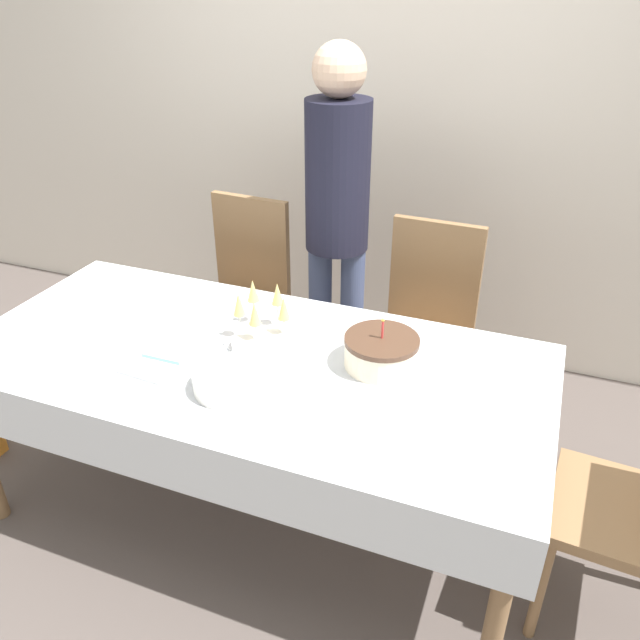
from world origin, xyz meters
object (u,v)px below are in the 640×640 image
Objects in this scene: dining_chair_far_left at (242,290)px; person_standing at (337,204)px; birthday_cake at (381,351)px; plate_stack_dessert at (262,345)px; dining_chair_far_right at (425,323)px; champagne_tray at (263,316)px; plate_stack_main at (233,380)px.

person_standing is at bearing 8.71° from dining_chair_far_left.
birthday_cake is 1.17× the size of plate_stack_dessert.
person_standing is at bearing 171.01° from dining_chair_far_right.
birthday_cake is 0.46m from champagne_tray.
dining_chair_far_right is 1.08m from plate_stack_main.
dining_chair_far_right is 4.56× the size of plate_stack_dessert.
plate_stack_main reaches higher than plate_stack_dessert.
champagne_tray is 0.34m from plate_stack_main.
dining_chair_far_right is at bearing 0.01° from dining_chair_far_left.
plate_stack_dessert is at bearing -89.16° from person_standing.
dining_chair_far_left is 0.66m from person_standing.
plate_stack_main is 0.15× the size of person_standing.
dining_chair_far_left is at bearing -171.29° from person_standing.
person_standing reaches higher than birthday_cake.
dining_chair_far_right reaches higher than champagne_tray.
dining_chair_far_left is 0.90m from dining_chair_far_right.
dining_chair_far_right is at bearing -8.99° from person_standing.
person_standing is (-0.03, 1.04, 0.25)m from plate_stack_main.
birthday_cake is 0.50m from plate_stack_main.
person_standing is at bearing 90.84° from plate_stack_dessert.
dining_chair_far_left is 3.87× the size of plate_stack_main.
dining_chair_far_right is 0.72m from birthday_cake.
dining_chair_far_left is 4.56× the size of plate_stack_dessert.
birthday_cake reaches higher than plate_stack_main.
dining_chair_far_left is 0.59× the size of person_standing.
plate_stack_dessert is at bearing -57.16° from dining_chair_far_left.
plate_stack_dessert is at bearing -120.64° from dining_chair_far_right.
dining_chair_far_left is 1.00× the size of dining_chair_far_right.
champagne_tray reaches higher than plate_stack_dessert.
dining_chair_far_right is at bearing 53.92° from champagne_tray.
plate_stack_dessert is 0.13× the size of person_standing.
birthday_cake is (-0.01, -0.68, 0.25)m from dining_chair_far_right.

